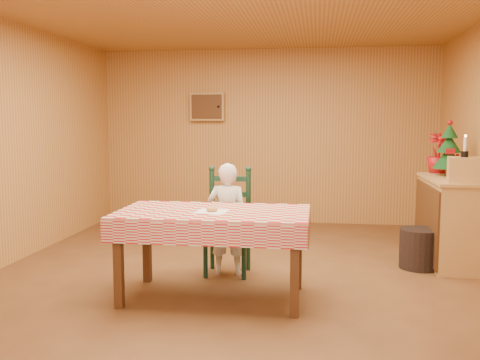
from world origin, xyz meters
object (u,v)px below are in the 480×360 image
object	(u,v)px
dining_table	(213,220)
christmas_tree	(449,150)
seated_child	(227,219)
storage_bin	(420,249)
ladder_chair	(228,224)
crate	(464,170)
shelf_unit	(451,221)

from	to	relation	value
dining_table	christmas_tree	distance (m)	2.96
seated_child	storage_bin	distance (m)	2.05
ladder_chair	crate	bearing A→B (deg)	7.67
crate	shelf_unit	bearing A→B (deg)	91.23
shelf_unit	christmas_tree	size ratio (longest dim) A/B	2.00
dining_table	crate	distance (m)	2.60
ladder_chair	seated_child	size ratio (longest dim) A/B	0.96
ladder_chair	storage_bin	world-z (taller)	ladder_chair
storage_bin	crate	bearing A→B (deg)	-19.42
shelf_unit	storage_bin	world-z (taller)	shelf_unit
crate	seated_child	bearing A→B (deg)	-170.96
dining_table	christmas_tree	size ratio (longest dim) A/B	2.67
ladder_chair	seated_child	world-z (taller)	seated_child
seated_child	crate	world-z (taller)	crate
seated_child	ladder_chair	bearing A→B (deg)	-90.00
ladder_chair	storage_bin	xyz separation A→B (m)	(1.96, 0.44, -0.29)
seated_child	storage_bin	bearing A→B (deg)	-165.66
dining_table	ladder_chair	xyz separation A→B (m)	(-0.00, 0.79, -0.18)
ladder_chair	storage_bin	size ratio (longest dim) A/B	2.59
christmas_tree	shelf_unit	bearing A→B (deg)	-91.98
seated_child	shelf_unit	bearing A→B (deg)	-161.63
shelf_unit	crate	world-z (taller)	crate
christmas_tree	storage_bin	bearing A→B (deg)	-125.43
shelf_unit	crate	bearing A→B (deg)	-88.77
shelf_unit	crate	xyz separation A→B (m)	(0.01, -0.40, 0.59)
dining_table	shelf_unit	bearing A→B (deg)	32.89
seated_child	christmas_tree	size ratio (longest dim) A/B	1.81
seated_child	christmas_tree	world-z (taller)	christmas_tree
dining_table	ladder_chair	bearing A→B (deg)	90.00
crate	christmas_tree	xyz separation A→B (m)	(-0.00, 0.65, 0.16)
dining_table	shelf_unit	world-z (taller)	shelf_unit
dining_table	seated_child	bearing A→B (deg)	90.00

